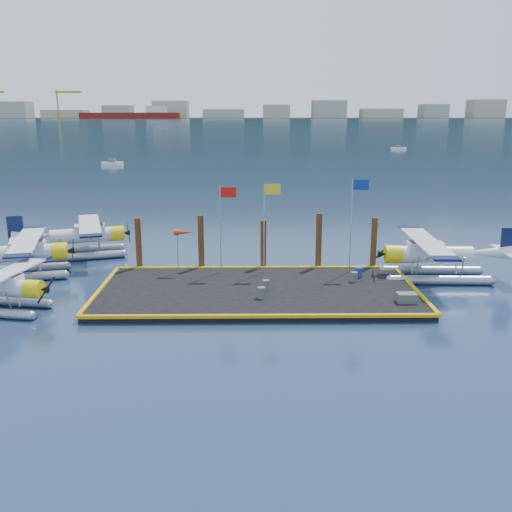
{
  "coord_description": "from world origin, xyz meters",
  "views": [
    {
      "loc": [
        -0.57,
        -34.67,
        11.4
      ],
      "look_at": [
        -0.08,
        2.0,
        2.05
      ],
      "focal_mm": 40.0,
      "sensor_mm": 36.0,
      "label": 1
    }
  ],
  "objects": [
    {
      "name": "seaplane_c",
      "position": [
        -13.68,
        10.04,
        1.56
      ],
      "size": [
        9.38,
        10.07,
        3.59
      ],
      "rotation": [
        0.0,
        0.0,
        -1.28
      ],
      "color": "#9598A3",
      "rests_on": "ground"
    },
    {
      "name": "drum_4",
      "position": [
        6.92,
        2.53,
        0.74
      ],
      "size": [
        0.48,
        0.48,
        0.68
      ],
      "primitive_type": "cylinder",
      "color": "#1B2C98",
      "rests_on": "dock"
    },
    {
      "name": "piling_4",
      "position": [
        8.5,
        5.4,
        2.0
      ],
      "size": [
        0.44,
        0.44,
        4.0
      ],
      "primitive_type": "cylinder",
      "color": "#3F1E12",
      "rests_on": "ground"
    },
    {
      "name": "piling_3",
      "position": [
        4.5,
        5.4,
        2.15
      ],
      "size": [
        0.44,
        0.44,
        4.3
      ],
      "primitive_type": "cylinder",
      "color": "#3F1E12",
      "rests_on": "ground"
    },
    {
      "name": "seaplane_d",
      "position": [
        12.02,
        3.22,
        1.62
      ],
      "size": [
        9.46,
        10.43,
        3.71
      ],
      "rotation": [
        0.0,
        0.0,
        1.53
      ],
      "color": "#9598A3",
      "rests_on": "ground"
    },
    {
      "name": "windsock",
      "position": [
        -5.03,
        3.8,
        3.23
      ],
      "size": [
        1.4,
        0.44,
        3.12
      ],
      "color": "#9E9CA5",
      "rests_on": "dock"
    },
    {
      "name": "drum_2",
      "position": [
        6.44,
        1.53,
        0.72
      ],
      "size": [
        0.45,
        0.45,
        0.64
      ],
      "primitive_type": "cylinder",
      "color": "#515155",
      "rests_on": "dock"
    },
    {
      "name": "piling_2",
      "position": [
        0.5,
        5.4,
        1.9
      ],
      "size": [
        0.44,
        0.44,
        3.8
      ],
      "primitive_type": "cylinder",
      "color": "#3F1E12",
      "rests_on": "ground"
    },
    {
      "name": "drum_3",
      "position": [
        0.21,
        -1.87,
        0.74
      ],
      "size": [
        0.49,
        0.49,
        0.69
      ],
      "primitive_type": "cylinder",
      "color": "#515155",
      "rests_on": "dock"
    },
    {
      "name": "crate",
      "position": [
        8.77,
        -2.76,
        0.68
      ],
      "size": [
        1.13,
        0.75,
        0.56
      ],
      "primitive_type": "cube",
      "color": "#515155",
      "rests_on": "dock"
    },
    {
      "name": "dock_bumpers",
      "position": [
        0.0,
        0.0,
        0.49
      ],
      "size": [
        20.25,
        10.25,
        0.18
      ],
      "primitive_type": null,
      "color": "#CA9B0B",
      "rests_on": "dock"
    },
    {
      "name": "far_backdrop",
      "position": [
        239.91,
        1737.52,
        9.45
      ],
      "size": [
        3050.0,
        2050.0,
        810.0
      ],
      "color": "black",
      "rests_on": "ground"
    },
    {
      "name": "seaplane_b",
      "position": [
        -16.46,
        4.2,
        1.56
      ],
      "size": [
        9.32,
        10.1,
        3.58
      ],
      "rotation": [
        0.0,
        0.0,
        -1.34
      ],
      "color": "#9598A3",
      "rests_on": "ground"
    },
    {
      "name": "ground",
      "position": [
        0.0,
        0.0,
        0.0
      ],
      "size": [
        4000.0,
        4000.0,
        0.0
      ],
      "primitive_type": "plane",
      "color": "navy",
      "rests_on": "ground"
    },
    {
      "name": "flagpole_blue",
      "position": [
        6.7,
        3.8,
        4.69
      ],
      "size": [
        1.14,
        0.08,
        6.5
      ],
      "color": "#9E9CA5",
      "rests_on": "dock"
    },
    {
      "name": "flagpole_yellow",
      "position": [
        0.7,
        3.8,
        4.51
      ],
      "size": [
        1.14,
        0.08,
        6.2
      ],
      "color": "#9E9CA5",
      "rests_on": "dock"
    },
    {
      "name": "piling_0",
      "position": [
        -8.5,
        5.4,
        2.0
      ],
      "size": [
        0.44,
        0.44,
        4.0
      ],
      "primitive_type": "cylinder",
      "color": "#3F1E12",
      "rests_on": "ground"
    },
    {
      "name": "drum_1",
      "position": [
        0.51,
        -0.3,
        0.73
      ],
      "size": [
        0.46,
        0.46,
        0.65
      ],
      "primitive_type": "cylinder",
      "color": "#515155",
      "rests_on": "dock"
    },
    {
      "name": "dock",
      "position": [
        0.0,
        0.0,
        0.2
      ],
      "size": [
        20.0,
        10.0,
        0.4
      ],
      "primitive_type": "cube",
      "color": "black",
      "rests_on": "ground"
    },
    {
      "name": "flagpole_red",
      "position": [
        -2.29,
        3.8,
        4.4
      ],
      "size": [
        1.14,
        0.08,
        6.0
      ],
      "color": "#9E9CA5",
      "rests_on": "dock"
    },
    {
      "name": "piling_1",
      "position": [
        -4.0,
        5.4,
        2.1
      ],
      "size": [
        0.44,
        0.44,
        4.2
      ],
      "primitive_type": "cylinder",
      "color": "#3F1E12",
      "rests_on": "ground"
    }
  ]
}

